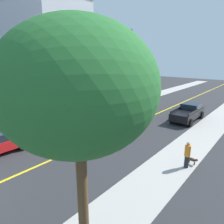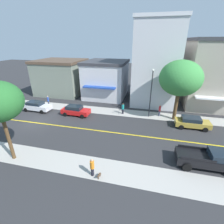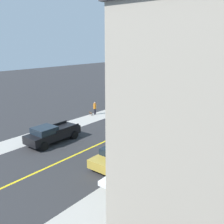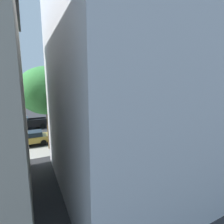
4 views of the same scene
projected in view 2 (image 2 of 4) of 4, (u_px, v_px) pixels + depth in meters
ground_plane at (36, 123)px, 23.46m from camera, size 140.00×140.00×0.00m
sidewalk_left at (60, 106)px, 29.28m from camera, size 2.86×126.00×0.01m
road_centerline_stripe at (36, 123)px, 23.46m from camera, size 0.20×126.00×0.00m
brick_apartment_block at (62, 77)px, 35.66m from camera, size 8.89×9.63×7.13m
tan_rowhouse at (106, 79)px, 33.43m from camera, size 9.81×8.18×7.19m
pale_office_building at (156, 62)px, 29.94m from camera, size 11.55×7.80×14.38m
corner_shop_building at (209, 73)px, 28.57m from camera, size 12.03×7.73×11.31m
street_tree_left_near at (180, 78)px, 22.10m from camera, size 5.69×5.69×8.59m
fire_hydrant at (74, 108)px, 27.54m from camera, size 0.44×0.24×0.75m
parking_meter at (119, 109)px, 25.69m from camera, size 0.12×0.18×1.43m
street_lamp at (151, 89)px, 23.62m from camera, size 0.70×0.36×7.23m
red_sedan_left_curb at (75, 110)px, 25.57m from camera, size 2.08×4.45×1.55m
white_sedan_left_curb at (37, 106)px, 27.23m from camera, size 2.19×4.82×1.57m
gold_sedan_left_curb at (192, 122)px, 21.91m from camera, size 2.07×4.44×1.50m
black_pickup_truck at (210, 159)px, 14.97m from camera, size 2.32×5.61×1.78m
pedestrian_red_shirt at (160, 110)px, 25.17m from camera, size 0.33×0.33×1.86m
pedestrian_orange_shirt at (92, 167)px, 13.99m from camera, size 0.37×0.37×1.74m
pedestrian_blue_shirt at (48, 100)px, 29.22m from camera, size 0.30×0.30×1.86m
pedestrian_teal_shirt at (123, 108)px, 26.01m from camera, size 0.38×0.38×1.77m
small_dog at (99, 175)px, 13.94m from camera, size 0.63×0.29×0.47m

